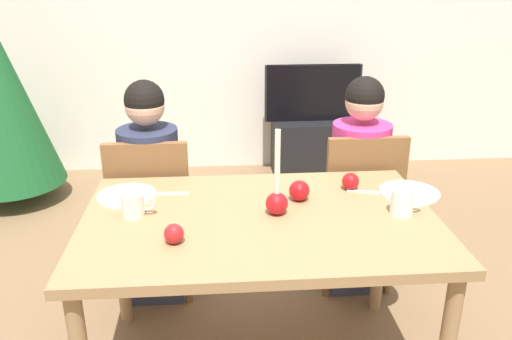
% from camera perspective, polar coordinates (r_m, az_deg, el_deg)
% --- Properties ---
extents(back_wall, '(6.40, 0.10, 2.60)m').
position_cam_1_polar(back_wall, '(4.45, -2.55, 16.58)').
color(back_wall, silver).
rests_on(back_wall, ground).
extents(dining_table, '(1.40, 0.90, 0.75)m').
position_cam_1_polar(dining_table, '(2.10, 0.44, -7.17)').
color(dining_table, '#99754C').
rests_on(dining_table, ground).
extents(chair_left, '(0.40, 0.40, 0.90)m').
position_cam_1_polar(chair_left, '(2.72, -11.32, -4.22)').
color(chair_left, brown).
rests_on(chair_left, ground).
extents(chair_right, '(0.40, 0.40, 0.90)m').
position_cam_1_polar(chair_right, '(2.80, 11.16, -3.47)').
color(chair_right, brown).
rests_on(chair_right, ground).
extents(person_left_child, '(0.30, 0.30, 1.17)m').
position_cam_1_polar(person_left_child, '(2.73, -11.34, -2.83)').
color(person_left_child, '#33384C').
rests_on(person_left_child, ground).
extents(person_right_child, '(0.30, 0.30, 1.17)m').
position_cam_1_polar(person_right_child, '(2.81, 11.08, -2.12)').
color(person_right_child, '#33384C').
rests_on(person_right_child, ground).
extents(tv_stand, '(0.64, 0.40, 0.48)m').
position_cam_1_polar(tv_stand, '(4.45, 6.01, 2.48)').
color(tv_stand, black).
rests_on(tv_stand, ground).
extents(tv, '(0.79, 0.05, 0.46)m').
position_cam_1_polar(tv, '(4.32, 6.25, 8.40)').
color(tv, black).
rests_on(tv, tv_stand).
extents(christmas_tree, '(0.77, 0.77, 1.50)m').
position_cam_1_polar(christmas_tree, '(4.20, -26.26, 6.91)').
color(christmas_tree, brown).
rests_on(christmas_tree, ground).
extents(candle_centerpiece, '(0.09, 0.09, 0.35)m').
position_cam_1_polar(candle_centerpiece, '(2.05, 2.30, -3.03)').
color(candle_centerpiece, red).
rests_on(candle_centerpiece, dining_table).
extents(plate_left, '(0.25, 0.25, 0.01)m').
position_cam_1_polar(plate_left, '(2.30, -13.97, -2.72)').
color(plate_left, white).
rests_on(plate_left, dining_table).
extents(plate_right, '(0.26, 0.26, 0.01)m').
position_cam_1_polar(plate_right, '(2.35, 16.43, -2.37)').
color(plate_right, silver).
rests_on(plate_right, dining_table).
extents(mug_left, '(0.13, 0.09, 0.10)m').
position_cam_1_polar(mug_left, '(2.10, -13.27, -3.72)').
color(mug_left, silver).
rests_on(mug_left, dining_table).
extents(mug_right, '(0.14, 0.09, 0.10)m').
position_cam_1_polar(mug_right, '(2.14, 15.81, -3.39)').
color(mug_right, white).
rests_on(mug_right, dining_table).
extents(fork_left, '(0.18, 0.02, 0.01)m').
position_cam_1_polar(fork_left, '(2.28, -9.57, -2.56)').
color(fork_left, silver).
rests_on(fork_left, dining_table).
extents(fork_right, '(0.18, 0.06, 0.01)m').
position_cam_1_polar(fork_right, '(2.32, 12.14, -2.37)').
color(fork_right, silver).
rests_on(fork_right, dining_table).
extents(apple_near_candle, '(0.08, 0.08, 0.08)m').
position_cam_1_polar(apple_near_candle, '(2.33, 10.31, -1.23)').
color(apple_near_candle, '#B51317').
rests_on(apple_near_candle, dining_table).
extents(apple_by_left_plate, '(0.09, 0.09, 0.09)m').
position_cam_1_polar(apple_by_left_plate, '(2.19, 4.76, -2.26)').
color(apple_by_left_plate, red).
rests_on(apple_by_left_plate, dining_table).
extents(apple_by_right_mug, '(0.07, 0.07, 0.07)m').
position_cam_1_polar(apple_by_right_mug, '(1.88, -8.99, -6.92)').
color(apple_by_right_mug, '#B41D20').
rests_on(apple_by_right_mug, dining_table).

